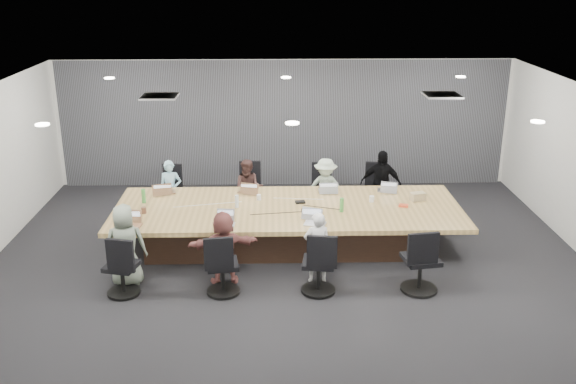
{
  "coord_description": "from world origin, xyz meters",
  "views": [
    {
      "loc": [
        -0.26,
        -9.89,
        4.68
      ],
      "look_at": [
        0.0,
        0.4,
        1.05
      ],
      "focal_mm": 40.0,
      "sensor_mm": 36.0,
      "label": 1
    }
  ],
  "objects_px": {
    "chair_2": "(324,194)",
    "chair_6": "(319,267)",
    "stapler": "(306,210)",
    "person_0": "(171,190)",
    "chair_3": "(377,194)",
    "person_5": "(224,248)",
    "person_1": "(249,190)",
    "person_4": "(125,245)",
    "chair_1": "(250,193)",
    "bottle_green_left": "(144,196)",
    "laptop_2": "(328,191)",
    "canvas_bag": "(418,196)",
    "laptop_5": "(226,225)",
    "mug_brown": "(144,210)",
    "chair_0": "(174,196)",
    "person_6": "(317,247)",
    "laptop_0": "(166,192)",
    "bottle_clear": "(237,201)",
    "conference_table": "(288,225)",
    "person_3": "(381,184)",
    "chair_7": "(421,264)",
    "laptop_1": "(248,191)",
    "bottle_green_right": "(342,205)",
    "chair_5": "(223,269)",
    "laptop_3": "(386,190)",
    "snack_packet": "(404,206)",
    "laptop_6": "(315,224)",
    "laptop_4": "(132,225)",
    "chair_4": "(122,271)"
  },
  "relations": [
    {
      "from": "chair_2",
      "to": "chair_3",
      "type": "bearing_deg",
      "value": -171.15
    },
    {
      "from": "conference_table",
      "to": "person_0",
      "type": "bearing_deg",
      "value": 148.85
    },
    {
      "from": "chair_6",
      "to": "person_5",
      "type": "height_order",
      "value": "person_5"
    },
    {
      "from": "chair_2",
      "to": "chair_6",
      "type": "relative_size",
      "value": 0.89
    },
    {
      "from": "chair_1",
      "to": "stapler",
      "type": "distance_m",
      "value": 2.22
    },
    {
      "from": "conference_table",
      "to": "chair_6",
      "type": "relative_size",
      "value": 7.29
    },
    {
      "from": "person_3",
      "to": "snack_packet",
      "type": "distance_m",
      "value": 1.39
    },
    {
      "from": "chair_1",
      "to": "bottle_clear",
      "type": "xyz_separation_m",
      "value": [
        -0.16,
        -1.7,
        0.45
      ]
    },
    {
      "from": "laptop_2",
      "to": "person_4",
      "type": "height_order",
      "value": "person_4"
    },
    {
      "from": "chair_4",
      "to": "laptop_3",
      "type": "bearing_deg",
      "value": 43.64
    },
    {
      "from": "laptop_0",
      "to": "person_4",
      "type": "distance_m",
      "value": 2.17
    },
    {
      "from": "chair_1",
      "to": "person_5",
      "type": "distance_m",
      "value": 3.07
    },
    {
      "from": "chair_0",
      "to": "mug_brown",
      "type": "height_order",
      "value": "mug_brown"
    },
    {
      "from": "chair_2",
      "to": "person_3",
      "type": "height_order",
      "value": "person_3"
    },
    {
      "from": "chair_2",
      "to": "person_4",
      "type": "bearing_deg",
      "value": 51.73
    },
    {
      "from": "chair_0",
      "to": "laptop_0",
      "type": "xyz_separation_m",
      "value": [
        0.0,
        -0.9,
        0.39
      ]
    },
    {
      "from": "laptop_2",
      "to": "bottle_green_right",
      "type": "height_order",
      "value": "bottle_green_right"
    },
    {
      "from": "laptop_2",
      "to": "canvas_bag",
      "type": "bearing_deg",
      "value": 161.13
    },
    {
      "from": "laptop_5",
      "to": "mug_brown",
      "type": "relative_size",
      "value": 2.66
    },
    {
      "from": "person_0",
      "to": "laptop_3",
      "type": "bearing_deg",
      "value": -9.09
    },
    {
      "from": "conference_table",
      "to": "bottle_green_left",
      "type": "bearing_deg",
      "value": 173.83
    },
    {
      "from": "bottle_clear",
      "to": "laptop_5",
      "type": "bearing_deg",
      "value": -99.77
    },
    {
      "from": "chair_5",
      "to": "laptop_3",
      "type": "bearing_deg",
      "value": 33.07
    },
    {
      "from": "chair_4",
      "to": "snack_packet",
      "type": "distance_m",
      "value": 4.84
    },
    {
      "from": "chair_5",
      "to": "person_6",
      "type": "xyz_separation_m",
      "value": [
        1.44,
        0.35,
        0.18
      ]
    },
    {
      "from": "chair_5",
      "to": "laptop_1",
      "type": "height_order",
      "value": "chair_5"
    },
    {
      "from": "person_1",
      "to": "person_6",
      "type": "xyz_separation_m",
      "value": [
        1.14,
        -2.7,
        -0.02
      ]
    },
    {
      "from": "stapler",
      "to": "person_0",
      "type": "bearing_deg",
      "value": 128.76
    },
    {
      "from": "person_6",
      "to": "bottle_clear",
      "type": "relative_size",
      "value": 5.28
    },
    {
      "from": "chair_2",
      "to": "laptop_2",
      "type": "distance_m",
      "value": 0.98
    },
    {
      "from": "laptop_2",
      "to": "canvas_bag",
      "type": "xyz_separation_m",
      "value": [
        1.56,
        -0.52,
        0.06
      ]
    },
    {
      "from": "person_6",
      "to": "conference_table",
      "type": "bearing_deg",
      "value": -78.37
    },
    {
      "from": "conference_table",
      "to": "bottle_green_left",
      "type": "xyz_separation_m",
      "value": [
        -2.53,
        0.27,
        0.46
      ]
    },
    {
      "from": "person_3",
      "to": "chair_7",
      "type": "bearing_deg",
      "value": -73.68
    },
    {
      "from": "canvas_bag",
      "to": "laptop_4",
      "type": "bearing_deg",
      "value": -167.39
    },
    {
      "from": "chair_1",
      "to": "bottle_green_left",
      "type": "bearing_deg",
      "value": 36.32
    },
    {
      "from": "chair_5",
      "to": "person_1",
      "type": "height_order",
      "value": "person_1"
    },
    {
      "from": "bottle_green_left",
      "to": "laptop_0",
      "type": "bearing_deg",
      "value": 60.29
    },
    {
      "from": "bottle_green_right",
      "to": "snack_packet",
      "type": "height_order",
      "value": "bottle_green_right"
    },
    {
      "from": "person_4",
      "to": "canvas_bag",
      "type": "xyz_separation_m",
      "value": [
        4.84,
        1.63,
        0.16
      ]
    },
    {
      "from": "chair_3",
      "to": "person_1",
      "type": "height_order",
      "value": "person_1"
    },
    {
      "from": "person_0",
      "to": "bottle_green_left",
      "type": "xyz_separation_m",
      "value": [
        -0.3,
        -1.08,
        0.28
      ]
    },
    {
      "from": "snack_packet",
      "to": "laptop_6",
      "type": "bearing_deg",
      "value": -154.21
    },
    {
      "from": "chair_5",
      "to": "chair_7",
      "type": "height_order",
      "value": "chair_7"
    },
    {
      "from": "laptop_1",
      "to": "bottle_green_right",
      "type": "distance_m",
      "value": 1.94
    },
    {
      "from": "chair_3",
      "to": "person_5",
      "type": "height_order",
      "value": "person_5"
    },
    {
      "from": "bottle_clear",
      "to": "person_6",
      "type": "bearing_deg",
      "value": -46.16
    },
    {
      "from": "laptop_2",
      "to": "chair_3",
      "type": "bearing_deg",
      "value": -140.7
    },
    {
      "from": "laptop_1",
      "to": "laptop_3",
      "type": "relative_size",
      "value": 1.12
    },
    {
      "from": "person_4",
      "to": "person_6",
      "type": "bearing_deg",
      "value": 173.85
    }
  ]
}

